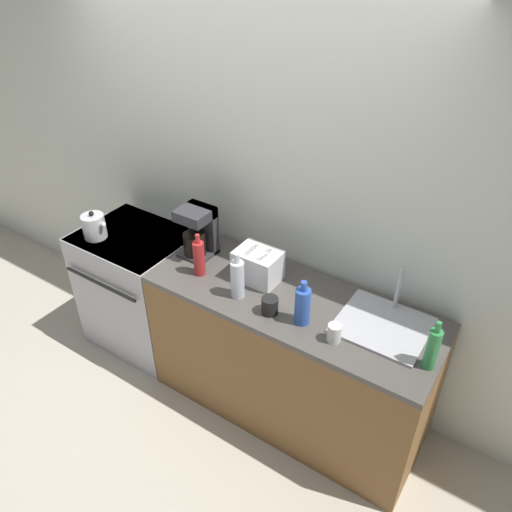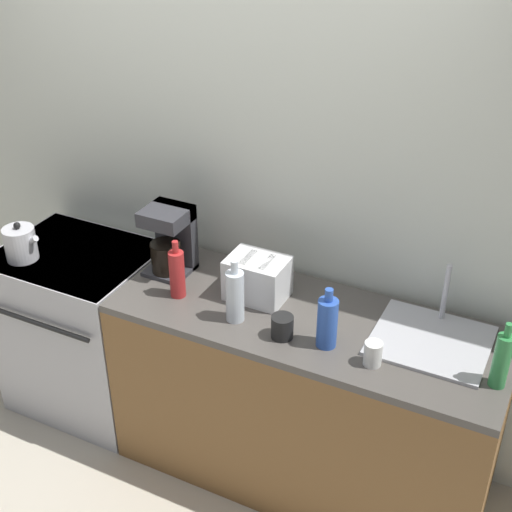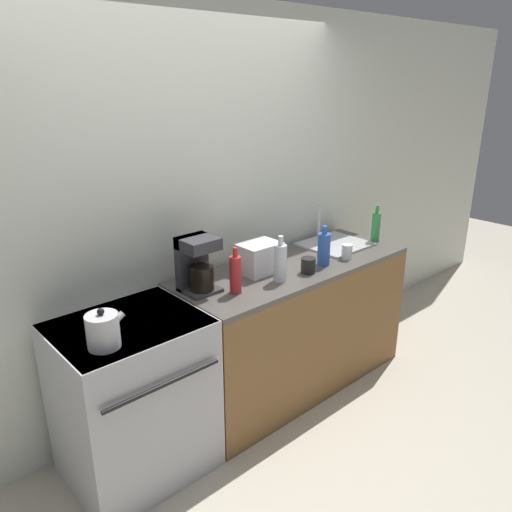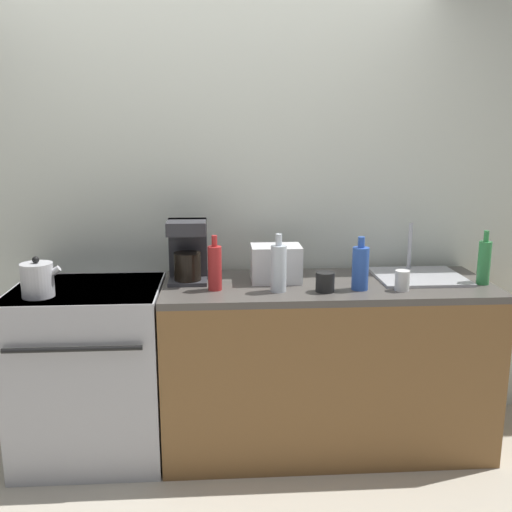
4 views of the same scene
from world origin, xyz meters
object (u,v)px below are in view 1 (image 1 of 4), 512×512
(stove, at_px, (141,287))
(cup_black, at_px, (270,305))
(cup_white, at_px, (334,333))
(toaster, at_px, (258,265))
(bottle_clear, at_px, (237,279))
(bottle_blue, at_px, (302,306))
(bottle_green, at_px, (432,349))
(bottle_red, at_px, (199,258))
(coffee_maker, at_px, (198,231))
(kettle, at_px, (94,226))

(stove, relative_size, cup_black, 9.28)
(stove, bearing_deg, cup_white, -5.59)
(toaster, relative_size, cup_black, 2.64)
(bottle_clear, bearing_deg, bottle_blue, 1.01)
(bottle_green, bearing_deg, toaster, 173.02)
(stove, distance_m, bottle_red, 0.89)
(bottle_blue, xyz_separation_m, cup_black, (-0.19, -0.03, -0.06))
(bottle_clear, bearing_deg, stove, 172.39)
(stove, height_order, bottle_blue, bottle_blue)
(bottle_clear, bearing_deg, cup_white, -2.38)
(coffee_maker, bearing_deg, cup_black, -19.71)
(stove, bearing_deg, cup_black, -7.23)
(coffee_maker, distance_m, bottle_red, 0.24)
(toaster, xyz_separation_m, bottle_blue, (0.41, -0.19, 0.02))
(cup_white, bearing_deg, bottle_green, 11.41)
(bottle_red, xyz_separation_m, cup_white, (0.95, -0.07, -0.07))
(kettle, distance_m, cup_white, 1.82)
(toaster, distance_m, bottle_red, 0.36)
(bottle_green, relative_size, bottle_clear, 0.97)
(bottle_clear, xyz_separation_m, bottle_red, (-0.32, 0.05, -0.01))
(coffee_maker, height_order, bottle_red, coffee_maker)
(bottle_red, bearing_deg, bottle_green, 0.80)
(toaster, height_order, cup_white, toaster)
(bottle_green, bearing_deg, bottle_clear, -176.45)
(toaster, distance_m, coffee_maker, 0.48)
(stove, relative_size, bottle_red, 3.31)
(coffee_maker, height_order, bottle_blue, coffee_maker)
(bottle_blue, bearing_deg, coffee_maker, 166.03)
(stove, bearing_deg, bottle_green, -1.77)
(bottle_green, distance_m, bottle_red, 1.42)
(cup_black, bearing_deg, coffee_maker, 160.29)
(bottle_red, bearing_deg, kettle, -175.69)
(bottle_green, xyz_separation_m, cup_white, (-0.47, -0.09, -0.07))
(stove, xyz_separation_m, toaster, (1.00, 0.07, 0.56))
(kettle, bearing_deg, bottle_blue, 0.87)
(toaster, distance_m, bottle_green, 1.10)
(toaster, distance_m, cup_white, 0.67)
(stove, height_order, cup_white, cup_white)
(toaster, bearing_deg, bottle_green, -6.98)
(toaster, height_order, bottle_green, bottle_green)
(bottle_blue, height_order, bottle_red, bottle_red)
(toaster, xyz_separation_m, cup_white, (0.62, -0.23, -0.05))
(cup_black, bearing_deg, bottle_blue, 9.32)
(bottle_clear, relative_size, bottle_red, 1.04)
(bottle_red, relative_size, cup_black, 2.81)
(bottle_red, bearing_deg, cup_black, -7.33)
(coffee_maker, relative_size, bottle_blue, 1.22)
(kettle, xyz_separation_m, toaster, (1.19, 0.22, 0.01))
(kettle, relative_size, bottle_green, 0.70)
(toaster, bearing_deg, stove, -176.04)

